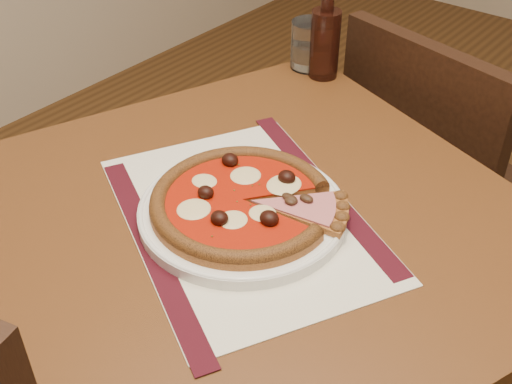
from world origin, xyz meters
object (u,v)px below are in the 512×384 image
at_px(chair_far, 434,182).
at_px(water_glass, 310,45).
at_px(table, 248,264).
at_px(plate, 243,212).
at_px(bottle, 325,40).
at_px(pizza, 242,201).

height_order(chair_far, water_glass, chair_far).
height_order(table, plate, plate).
bearing_deg(water_glass, bottle, -20.29).
distance_m(plate, water_glass, 0.52).
bearing_deg(pizza, table, 83.26).
xyz_separation_m(pizza, water_glass, (-0.21, 0.47, 0.02)).
distance_m(table, chair_far, 0.63).
bearing_deg(table, pizza, -96.74).
distance_m(table, bottle, 0.51).
bearing_deg(table, bottle, 110.57).
bearing_deg(chair_far, water_glass, 42.36).
distance_m(pizza, water_glass, 0.52).
xyz_separation_m(water_glass, bottle, (0.05, -0.02, 0.03)).
height_order(chair_far, plate, chair_far).
relative_size(table, water_glass, 10.47).
relative_size(chair_far, bottle, 4.32).
xyz_separation_m(table, pizza, (-0.00, -0.01, 0.13)).
bearing_deg(plate, bottle, 110.02).
bearing_deg(plate, water_glass, 114.12).
relative_size(chair_far, pizza, 3.15).
height_order(pizza, water_glass, water_glass).
xyz_separation_m(table, plate, (-0.00, -0.01, 0.11)).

